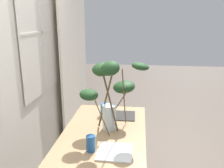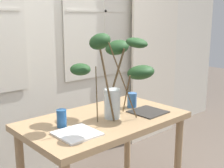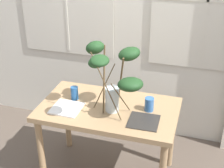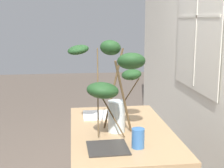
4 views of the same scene
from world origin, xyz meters
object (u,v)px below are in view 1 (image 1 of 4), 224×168
(vase_with_branches, at_px, (112,88))
(plate_square_left, at_px, (115,152))
(drinking_glass_blue_right, at_px, (104,109))
(drinking_glass_blue_left, at_px, (91,143))
(dining_table, at_px, (105,141))
(plate_square_right, at_px, (123,116))

(vase_with_branches, xyz_separation_m, plate_square_left, (-0.42, -0.07, -0.36))
(drinking_glass_blue_right, relative_size, plate_square_left, 0.48)
(vase_with_branches, relative_size, drinking_glass_blue_left, 5.33)
(dining_table, height_order, plate_square_left, plate_square_left)
(drinking_glass_blue_left, bearing_deg, plate_square_left, -91.09)
(vase_with_branches, distance_m, plate_square_left, 0.55)
(vase_with_branches, relative_size, plate_square_right, 2.66)
(dining_table, height_order, plate_square_right, plate_square_right)
(vase_with_branches, distance_m, plate_square_right, 0.45)
(plate_square_left, bearing_deg, plate_square_right, -0.26)
(drinking_glass_blue_right, distance_m, plate_square_left, 0.71)
(plate_square_left, xyz_separation_m, plate_square_right, (0.68, -0.00, -0.00))
(dining_table, bearing_deg, vase_with_branches, -37.66)
(dining_table, relative_size, drinking_glass_blue_right, 10.05)
(dining_table, xyz_separation_m, plate_square_left, (-0.34, -0.13, 0.11))
(drinking_glass_blue_right, relative_size, plate_square_right, 0.49)
(plate_square_left, relative_size, plate_square_right, 1.02)
(drinking_glass_blue_left, bearing_deg, plate_square_right, -15.03)
(drinking_glass_blue_left, bearing_deg, dining_table, -8.43)
(drinking_glass_blue_left, relative_size, plate_square_right, 0.50)
(plate_square_right, bearing_deg, vase_with_branches, 164.37)
(drinking_glass_blue_right, bearing_deg, dining_table, -171.41)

